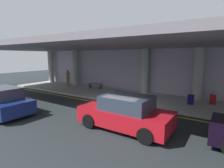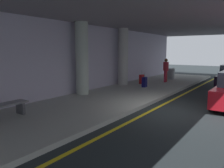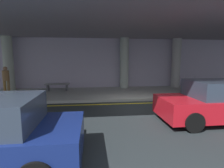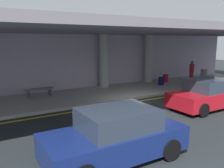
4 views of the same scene
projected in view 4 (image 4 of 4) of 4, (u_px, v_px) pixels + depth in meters
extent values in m
plane|color=#252B2E|center=(145.00, 104.00, 12.95)|extent=(60.00, 60.00, 0.00)
cube|color=#ACAFA7|center=(116.00, 92.00, 15.56)|extent=(26.00, 4.20, 0.15)
cube|color=yellow|center=(139.00, 101.00, 13.43)|extent=(26.00, 0.14, 0.01)
cylinder|color=#A6AFA5|center=(104.00, 61.00, 16.56)|extent=(0.65, 0.65, 3.65)
cylinder|color=#ABAAA8|center=(149.00, 59.00, 18.57)|extent=(0.65, 0.65, 3.65)
cube|color=slate|center=(120.00, 31.00, 14.43)|extent=(28.00, 13.20, 0.30)
cube|color=#B1A9C1|center=(99.00, 61.00, 17.13)|extent=(26.00, 0.30, 3.80)
cube|color=navy|center=(115.00, 141.00, 6.79)|extent=(4.10, 1.80, 0.70)
cube|color=#2D3847|center=(118.00, 119.00, 6.73)|extent=(2.10, 1.60, 0.60)
cylinder|color=black|center=(135.00, 130.00, 8.23)|extent=(0.64, 0.22, 0.64)
cylinder|color=black|center=(170.00, 149.00, 6.80)|extent=(0.64, 0.22, 0.64)
cylinder|color=black|center=(60.00, 148.00, 6.87)|extent=(0.64, 0.22, 0.64)
cube|color=red|center=(207.00, 98.00, 11.97)|extent=(4.10, 1.80, 0.70)
cube|color=#2D3847|center=(209.00, 85.00, 11.90)|extent=(2.10, 1.60, 0.60)
cylinder|color=black|center=(210.00, 96.00, 13.40)|extent=(0.64, 0.22, 0.64)
cylinder|color=black|center=(175.00, 102.00, 12.05)|extent=(0.64, 0.22, 0.64)
cylinder|color=black|center=(203.00, 110.00, 10.61)|extent=(0.64, 0.22, 0.64)
cylinder|color=maroon|center=(190.00, 77.00, 18.64)|extent=(0.16, 0.16, 0.82)
cylinder|color=maroon|center=(192.00, 77.00, 18.76)|extent=(0.16, 0.16, 0.82)
cylinder|color=maroon|center=(192.00, 68.00, 18.57)|extent=(0.38, 0.38, 0.62)
sphere|color=brown|center=(192.00, 62.00, 18.49)|extent=(0.24, 0.24, 0.24)
cube|color=#0E104F|center=(161.00, 81.00, 17.42)|extent=(0.36, 0.22, 0.62)
cylinder|color=slate|center=(161.00, 75.00, 17.34)|extent=(0.02, 0.02, 0.28)
cube|color=maroon|center=(165.00, 78.00, 18.68)|extent=(0.36, 0.22, 0.62)
cylinder|color=slate|center=(166.00, 73.00, 18.60)|extent=(0.02, 0.02, 0.28)
cube|color=slate|center=(39.00, 89.00, 13.86)|extent=(1.60, 0.50, 0.06)
cube|color=#4C4C51|center=(29.00, 94.00, 13.60)|extent=(0.10, 0.40, 0.42)
cube|color=#4C4C51|center=(50.00, 92.00, 14.22)|extent=(0.10, 0.40, 0.42)
cylinder|color=gray|center=(204.00, 75.00, 19.86)|extent=(0.56, 0.56, 0.85)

